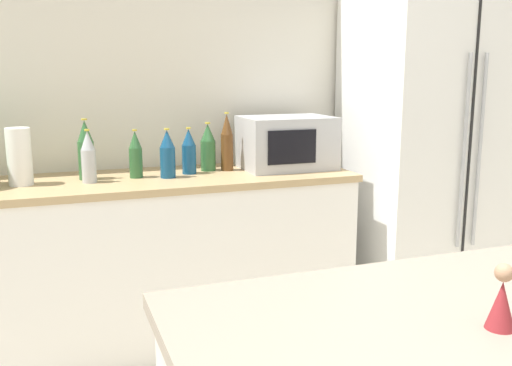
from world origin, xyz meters
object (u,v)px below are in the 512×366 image
back_bottle_1 (88,157)px  wise_man_figurine_crimson (502,301)px  back_bottle_4 (208,148)px  back_bottle_5 (189,152)px  back_bottle_3 (227,143)px  paper_towel_roll (19,157)px  back_bottle_2 (86,151)px  refrigerator (426,159)px  back_bottle_6 (136,155)px  microwave (286,143)px  back_bottle_0 (167,154)px

back_bottle_1 → wise_man_figurine_crimson: size_ratio=2.02×
back_bottle_4 → back_bottle_5: (-0.12, -0.06, -0.01)m
back_bottle_1 → back_bottle_3: back_bottle_3 is taller
paper_towel_roll → back_bottle_3: bearing=3.1°
back_bottle_4 → wise_man_figurine_crimson: bearing=-90.5°
paper_towel_roll → back_bottle_3: size_ratio=0.86×
back_bottle_1 → back_bottle_3: bearing=8.0°
back_bottle_2 → back_bottle_3: 0.72m
refrigerator → back_bottle_5: refrigerator is taller
back_bottle_6 → back_bottle_5: bearing=3.8°
back_bottle_1 → back_bottle_6: back_bottle_1 is taller
back_bottle_3 → back_bottle_5: back_bottle_3 is taller
microwave → wise_man_figurine_crimson: (-0.44, -2.06, -0.03)m
back_bottle_0 → back_bottle_3: back_bottle_3 is taller
back_bottle_1 → back_bottle_3: (0.71, 0.10, 0.03)m
refrigerator → back_bottle_4: refrigerator is taller
paper_towel_roll → wise_man_figurine_crimson: size_ratio=2.12×
back_bottle_1 → refrigerator: bearing=-0.9°
back_bottle_3 → back_bottle_6: bearing=-174.4°
back_bottle_5 → back_bottle_6: (-0.27, -0.02, 0.00)m
back_bottle_4 → back_bottle_5: 0.13m
back_bottle_3 → back_bottle_2: bearing=-179.2°
back_bottle_0 → back_bottle_1: size_ratio=0.97×
back_bottle_2 → wise_man_figurine_crimson: (0.60, -2.09, -0.03)m
paper_towel_roll → back_bottle_4: bearing=5.3°
back_bottle_1 → back_bottle_5: size_ratio=1.06×
back_bottle_4 → wise_man_figurine_crimson: back_bottle_4 is taller
microwave → back_bottle_1: (-1.04, -0.06, -0.02)m
refrigerator → wise_man_figurine_crimson: refrigerator is taller
back_bottle_3 → back_bottle_4: back_bottle_3 is taller
back_bottle_6 → wise_man_figurine_crimson: bearing=-79.7°
microwave → wise_man_figurine_crimson: 2.11m
back_bottle_4 → back_bottle_3: bearing=-16.8°
microwave → back_bottle_3: bearing=173.0°
wise_man_figurine_crimson → paper_towel_roll: bearing=113.8°
back_bottle_2 → back_bottle_5: bearing=-2.2°
back_bottle_1 → wise_man_figurine_crimson: (0.60, -2.00, -0.01)m
back_bottle_2 → back_bottle_4: 0.62m
back_bottle_4 → back_bottle_6: back_bottle_4 is taller
paper_towel_roll → back_bottle_0: paper_towel_roll is taller
microwave → back_bottle_5: 0.54m
back_bottle_0 → paper_towel_roll: bearing=176.2°
back_bottle_3 → paper_towel_roll: bearing=-176.9°
back_bottle_6 → back_bottle_2: bearing=170.7°
back_bottle_4 → back_bottle_5: back_bottle_4 is taller
back_bottle_4 → paper_towel_roll: bearing=-174.7°
microwave → back_bottle_2: back_bottle_2 is taller
microwave → back_bottle_1: size_ratio=1.89×
wise_man_figurine_crimson → back_bottle_6: bearing=100.3°
microwave → back_bottle_2: size_ratio=1.62×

